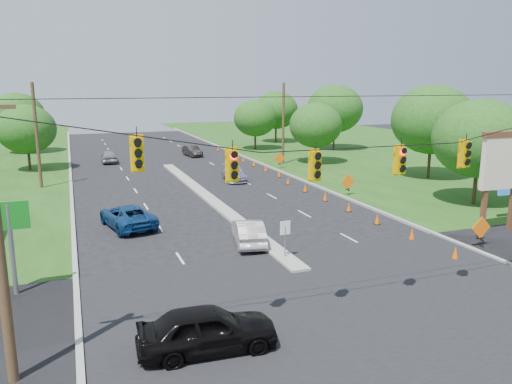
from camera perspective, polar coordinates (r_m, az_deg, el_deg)
name	(u,v)px	position (r m, az deg, el deg)	size (l,w,h in m)	color
ground	(345,308)	(20.92, 10.10, -12.88)	(160.00, 160.00, 0.00)	black
grass_right	(509,177)	(54.57, 26.90, 1.58)	(40.00, 160.00, 0.06)	#1E4714
cross_street	(345,308)	(20.92, 10.10, -12.88)	(160.00, 14.00, 0.02)	black
curb_left	(71,186)	(47.04, -20.38, 0.64)	(0.25, 110.00, 0.16)	gray
curb_right	(281,172)	(51.10, 2.85, 2.26)	(0.25, 110.00, 0.16)	gray
median	(208,198)	(39.49, -5.48, -0.74)	(1.00, 34.00, 0.18)	gray
median_sign	(285,232)	(25.39, 3.35, -4.62)	(0.55, 0.06, 2.05)	gray
signal_span	(363,192)	(18.50, 12.10, -0.01)	(25.60, 0.32, 9.00)	#422D1C
utility_pole_far_left	(37,136)	(46.48, -23.76, 5.86)	(0.28, 0.28, 9.00)	#422D1C
utility_pole_far_right	(283,124)	(56.05, 3.14, 7.77)	(0.28, 0.28, 9.00)	#422D1C
pylon_sign	(504,166)	(33.32, 26.44, 2.63)	(5.90, 2.30, 6.12)	#59331E
cone_0	(455,253)	(27.71, 21.82, -6.46)	(0.32, 0.32, 0.70)	#FC5A00
cone_1	(412,234)	(30.24, 17.39, -4.60)	(0.32, 0.32, 0.70)	#FC5A00
cone_2	(377,219)	(32.95, 13.69, -3.02)	(0.32, 0.32, 0.70)	#FC5A00
cone_3	(349,207)	(35.80, 10.57, -1.67)	(0.32, 0.32, 0.70)	#FC5A00
cone_4	(325,197)	(38.75, 7.92, -0.52)	(0.32, 0.32, 0.70)	#FC5A00
cone_5	(305,188)	(41.79, 5.65, 0.47)	(0.32, 0.32, 0.70)	#FC5A00
cone_6	(288,181)	(44.90, 3.69, 1.32)	(0.32, 0.32, 0.70)	#FC5A00
cone_7	(279,174)	(48.29, 2.64, 2.10)	(0.32, 0.32, 0.70)	#FC5A00
cone_8	(266,168)	(51.48, 1.11, 2.74)	(0.32, 0.32, 0.70)	#FC5A00
cone_9	(254,163)	(54.70, -0.24, 3.30)	(0.32, 0.32, 0.70)	#FC5A00
cone_10	(244,159)	(57.96, -1.44, 3.80)	(0.32, 0.32, 0.70)	#FC5A00
cone_11	(234,155)	(61.25, -2.51, 4.24)	(0.32, 0.32, 0.70)	#FC5A00
cone_12	(226,152)	(64.56, -3.48, 4.64)	(0.32, 0.32, 0.70)	#FC5A00
cone_13	(218,148)	(67.88, -4.35, 5.00)	(0.32, 0.32, 0.70)	#FC5A00
work_sign_0	(481,229)	(29.92, 24.32, -3.84)	(1.27, 0.58, 1.37)	black
work_sign_1	(348,183)	(40.71, 10.47, 1.07)	(1.27, 0.58, 1.37)	black
work_sign_2	(280,159)	(53.02, 2.70, 3.81)	(1.27, 0.58, 1.37)	black
tree_5	(26,129)	(56.54, -24.77, 6.55)	(5.88, 5.88, 6.86)	black
tree_6	(17,115)	(71.57, -25.63, 7.93)	(6.72, 6.72, 7.84)	black
tree_7	(479,139)	(39.84, 24.18, 5.59)	(6.72, 6.72, 7.84)	black
tree_8	(432,120)	(49.86, 19.50, 7.79)	(7.56, 7.56, 8.82)	black
tree_9	(316,125)	(56.66, 6.82, 7.58)	(5.88, 5.88, 6.86)	black
tree_10	(335,109)	(69.16, 8.99, 9.37)	(7.56, 7.56, 8.82)	black
tree_11	(276,110)	(77.32, 2.30, 9.33)	(6.72, 6.72, 7.84)	black
tree_12	(255,118)	(68.65, -0.09, 8.46)	(5.88, 5.88, 6.86)	black
black_sedan	(207,329)	(17.33, -5.57, -15.34)	(1.89, 4.69, 1.60)	black
white_sedan	(248,232)	(28.07, -0.88, -4.56)	(1.50, 4.29, 1.41)	#BCB0B0
blue_pickup	(127,216)	(32.28, -14.48, -2.68)	(2.41, 5.23, 1.45)	navy
silver_car_far	(234,173)	(46.68, -2.52, 2.14)	(1.87, 4.60, 1.33)	gray
silver_car_oncoming	(109,156)	(59.79, -16.44, 3.93)	(1.72, 4.28, 1.46)	gray
dark_car_receding	(192,151)	(63.15, -7.30, 4.68)	(1.40, 4.01, 1.32)	black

